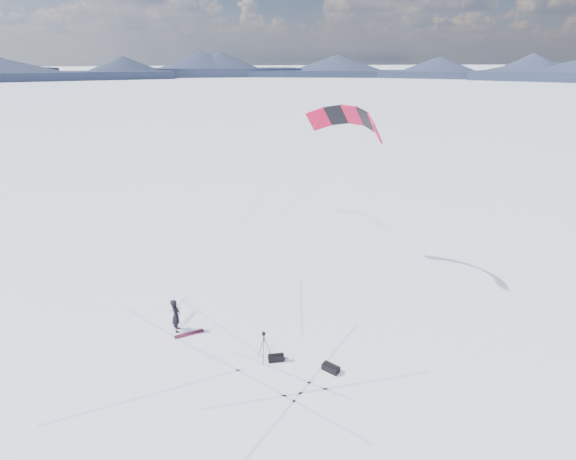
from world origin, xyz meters
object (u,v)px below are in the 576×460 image
object	(u,v)px
snowboard	(189,334)
gear_bag_a	(276,358)
snowkiter	(178,330)
tripod	(264,343)
gear_bag_b	(331,368)

from	to	relation	value
snowboard	gear_bag_a	world-z (taller)	gear_bag_a
snowkiter	tripod	bearing A→B (deg)	-126.59
gear_bag_a	gear_bag_b	size ratio (longest dim) A/B	0.92
snowkiter	snowboard	world-z (taller)	snowkiter
snowboard	gear_bag_b	world-z (taller)	gear_bag_b
tripod	gear_bag_b	distance (m)	3.24
gear_bag_a	gear_bag_b	xyz separation A→B (m)	(2.16, -1.43, 0.01)
snowkiter	snowboard	xyz separation A→B (m)	(0.54, -0.52, 0.02)
gear_bag_a	tripod	bearing A→B (deg)	167.87
snowboard	tripod	size ratio (longest dim) A/B	0.97
snowboard	tripod	distance (m)	4.53
gear_bag_b	gear_bag_a	bearing A→B (deg)	-159.22
snowboard	gear_bag_a	distance (m)	4.94
snowboard	gear_bag_a	bearing A→B (deg)	-48.27
snowkiter	snowboard	bearing A→B (deg)	-126.48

